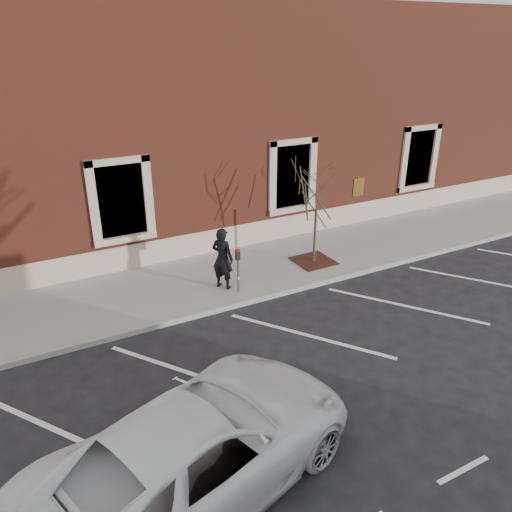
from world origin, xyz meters
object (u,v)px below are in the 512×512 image
sapling (317,193)px  white_truck (198,448)px  man (223,258)px  parking_meter (238,263)px

sapling → white_truck: sapling is taller
man → sapling: bearing=-119.9°
man → white_truck: 6.91m
man → parking_meter: (0.26, -0.47, 0.00)m
sapling → man: bearing=-175.7°
parking_meter → sapling: 3.47m
parking_meter → man: bearing=131.4°
man → white_truck: (-3.25, -6.09, -0.25)m
man → white_truck: size_ratio=0.31×
parking_meter → sapling: (3.10, 0.73, 1.38)m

